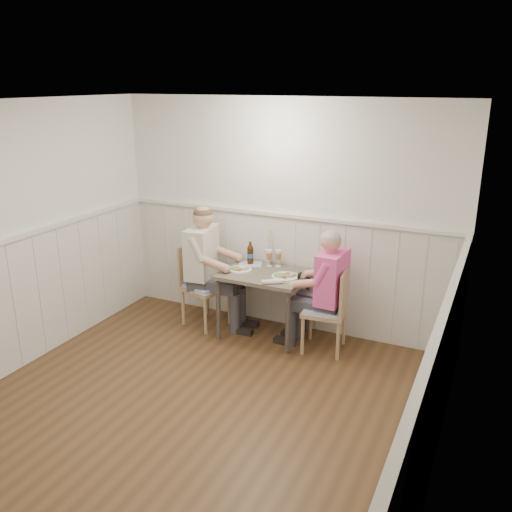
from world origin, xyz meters
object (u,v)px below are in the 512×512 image
at_px(man_in_pink, 327,300).
at_px(grass_vase, 268,248).
at_px(dining_table, 264,281).
at_px(chair_right, 330,307).
at_px(chair_left, 202,282).
at_px(beer_bottle, 250,254).
at_px(diner_cream, 206,276).

xyz_separation_m(man_in_pink, grass_vase, (-0.82, 0.33, 0.37)).
height_order(dining_table, man_in_pink, man_in_pink).
bearing_deg(chair_right, grass_vase, 158.61).
height_order(chair_left, beer_bottle, beer_bottle).
bearing_deg(chair_right, beer_bottle, 166.74).
relative_size(dining_table, diner_cream, 0.64).
distance_m(dining_table, diner_cream, 0.72).
bearing_deg(man_in_pink, chair_right, -4.50).
distance_m(chair_right, beer_bottle, 1.13).
bearing_deg(beer_bottle, grass_vase, 25.96).
height_order(diner_cream, grass_vase, diner_cream).
bearing_deg(dining_table, beer_bottle, 141.76).
bearing_deg(diner_cream, dining_table, 2.61).
xyz_separation_m(dining_table, grass_vase, (-0.08, 0.30, 0.29)).
distance_m(dining_table, beer_bottle, 0.40).
bearing_deg(dining_table, diner_cream, -177.39).
bearing_deg(dining_table, man_in_pink, -2.87).
bearing_deg(diner_cream, grass_vase, 27.13).
xyz_separation_m(chair_left, diner_cream, (0.07, -0.02, 0.09)).
bearing_deg(dining_table, grass_vase, 104.38).
xyz_separation_m(chair_right, grass_vase, (-0.86, 0.34, 0.44)).
bearing_deg(man_in_pink, dining_table, 177.13).
distance_m(diner_cream, beer_bottle, 0.58).
bearing_deg(grass_vase, man_in_pink, -22.09).
xyz_separation_m(diner_cream, grass_vase, (0.64, 0.33, 0.33)).
distance_m(beer_bottle, grass_vase, 0.22).
height_order(dining_table, chair_right, chair_right).
bearing_deg(beer_bottle, chair_left, -157.71).
xyz_separation_m(dining_table, beer_bottle, (-0.26, 0.21, 0.22)).
height_order(chair_left, man_in_pink, man_in_pink).
bearing_deg(diner_cream, chair_left, 161.22).
height_order(man_in_pink, grass_vase, man_in_pink).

